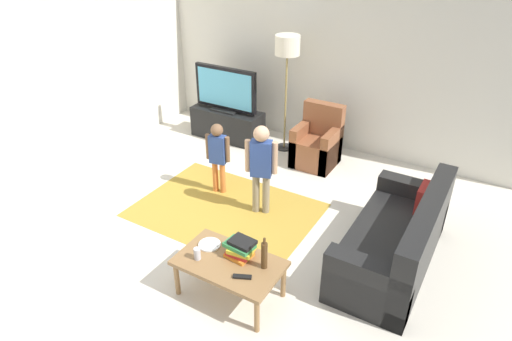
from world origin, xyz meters
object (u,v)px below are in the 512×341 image
plate (210,245)px  tv_remote (242,277)px  child_center (261,162)px  child_near_tv (218,152)px  floor_lamp (287,52)px  book_stack (241,248)px  soda_can (197,254)px  tv_stand (227,124)px  armchair (318,145)px  bottle (264,255)px  coffee_table (229,265)px  tv (226,90)px  couch (399,243)px

plate → tv_remote: bearing=-22.9°
child_center → child_near_tv: bearing=170.3°
floor_lamp → child_center: bearing=-71.5°
book_stack → tv_remote: book_stack is taller
child_near_tv → soda_can: 1.87m
tv_stand → book_stack: (2.08, -2.84, 0.27)m
child_near_tv → child_center: (0.72, -0.12, 0.11)m
armchair → plate: bearing=-88.1°
bottle → soda_can: 0.64m
floor_lamp → soda_can: 3.49m
plate → coffee_table: bearing=-18.5°
tv_remote → floor_lamp: bearing=86.3°
tv_remote → book_stack: bearing=100.2°
child_near_tv → bottle: bearing=-43.2°
child_center → book_stack: size_ratio=3.92×
tv → couch: size_ratio=0.61×
soda_can → plate: soda_can is taller
coffee_table → soda_can: soda_can is taller
child_near_tv → tv_remote: size_ratio=5.80×
couch → book_stack: 1.68m
couch → floor_lamp: bearing=141.2°
book_stack → plate: 0.36m
floor_lamp → child_near_tv: size_ratio=1.81×
coffee_table → bottle: bottle is taller
floor_lamp → book_stack: (1.09, -3.00, -1.03)m
couch → plate: 1.96m
tv → couch: bearing=-27.1°
coffee_table → plate: plate is taller
tv_stand → armchair: size_ratio=1.33×
floor_lamp → bottle: size_ratio=5.31×
armchair → tv_stand: bearing=178.6°
book_stack → soda_can: bearing=-143.7°
child_center → tv_remote: (0.68, -1.51, -0.27)m
armchair → tv_remote: armchair is taller
couch → floor_lamp: 3.22m
plate → floor_lamp: bearing=103.8°
tv_remote → coffee_table: bearing=126.4°
couch → bottle: (-0.95, -1.16, 0.27)m
child_near_tv → soda_can: bearing=-61.1°
plate → tv_stand: bearing=121.1°
tv_stand → child_center: (1.56, -1.58, 0.46)m
tv_stand → tv: bearing=-90.0°
floor_lamp → tv_remote: bearing=-68.7°
tv → couch: 3.75m
bottle → tv_remote: 0.28m
coffee_table → soda_can: (-0.28, -0.12, 0.11)m
tv → plate: (1.73, -2.84, -0.42)m
child_near_tv → coffee_table: size_ratio=0.99×
book_stack → child_center: bearing=112.1°
coffee_table → child_near_tv: bearing=128.0°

